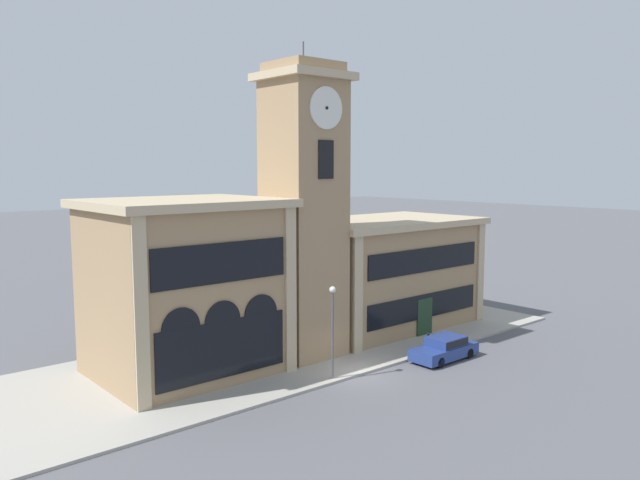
# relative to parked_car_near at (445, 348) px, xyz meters

# --- Properties ---
(ground_plane) EXTENTS (300.00, 300.00, 0.00)m
(ground_plane) POSITION_rel_parked_car_near_xyz_m (-5.99, 1.16, -0.73)
(ground_plane) COLOR #56565B
(sidewalk_kerb) EXTENTS (39.52, 12.80, 0.15)m
(sidewalk_kerb) POSITION_rel_parked_car_near_xyz_m (-5.99, 7.56, -0.66)
(sidewalk_kerb) COLOR #A39E93
(sidewalk_kerb) RESTS_ON ground_plane
(clock_tower) EXTENTS (4.65, 4.65, 18.88)m
(clock_tower) POSITION_rel_parked_car_near_xyz_m (-5.98, 6.12, 8.17)
(clock_tower) COLOR #9E7F5B
(clock_tower) RESTS_ON ground_plane
(town_hall_left_wing) EXTENTS (10.24, 8.50, 9.86)m
(town_hall_left_wing) POSITION_rel_parked_car_near_xyz_m (-13.04, 8.02, 4.23)
(town_hall_left_wing) COLOR #9E7F5B
(town_hall_left_wing) RESTS_ON ground_plane
(town_hall_right_wing) EXTENTS (14.18, 8.50, 7.87)m
(town_hall_right_wing) POSITION_rel_parked_car_near_xyz_m (3.03, 8.03, 3.23)
(town_hall_right_wing) COLOR #9E7F5B
(town_hall_right_wing) RESTS_ON ground_plane
(parked_car_near) EXTENTS (4.51, 1.88, 1.41)m
(parked_car_near) POSITION_rel_parked_car_near_xyz_m (0.00, 0.00, 0.00)
(parked_car_near) COLOR navy
(parked_car_near) RESTS_ON ground_plane
(street_lamp) EXTENTS (0.36, 0.36, 5.10)m
(street_lamp) POSITION_rel_parked_car_near_xyz_m (-7.72, 1.60, 2.82)
(street_lamp) COLOR #4C4C51
(street_lamp) RESTS_ON sidewalk_kerb
(bollard) EXTENTS (0.18, 0.18, 1.06)m
(bollard) POSITION_rel_parked_car_near_xyz_m (0.58, 1.74, -0.06)
(bollard) COLOR black
(bollard) RESTS_ON sidewalk_kerb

